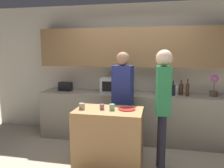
{
  "coord_description": "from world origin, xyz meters",
  "views": [
    {
      "loc": [
        0.48,
        -2.79,
        1.76
      ],
      "look_at": [
        -0.2,
        0.54,
        1.24
      ],
      "focal_mm": 35.0,
      "sensor_mm": 36.0,
      "label": 1
    }
  ],
  "objects_px": {
    "microwave": "(115,85)",
    "bottle_6": "(187,90)",
    "person_left": "(163,99)",
    "bottle_0": "(158,88)",
    "cup_2": "(112,107)",
    "bottle_5": "(181,89)",
    "potted_plant": "(214,86)",
    "plate_on_island": "(127,109)",
    "bottle_3": "(173,90)",
    "bottle_1": "(162,89)",
    "bottle_2": "(167,90)",
    "cup_1": "(82,106)",
    "toaster": "(66,86)",
    "person_center": "(123,93)",
    "bottle_4": "(176,90)",
    "cup_0": "(102,107)"
  },
  "relations": [
    {
      "from": "bottle_1",
      "to": "cup_2",
      "type": "height_order",
      "value": "bottle_1"
    },
    {
      "from": "microwave",
      "to": "bottle_2",
      "type": "height_order",
      "value": "microwave"
    },
    {
      "from": "toaster",
      "to": "plate_on_island",
      "type": "bearing_deg",
      "value": -36.3
    },
    {
      "from": "bottle_0",
      "to": "bottle_5",
      "type": "distance_m",
      "value": 0.43
    },
    {
      "from": "bottle_4",
      "to": "bottle_5",
      "type": "height_order",
      "value": "bottle_5"
    },
    {
      "from": "potted_plant",
      "to": "cup_0",
      "type": "bearing_deg",
      "value": -148.28
    },
    {
      "from": "toaster",
      "to": "bottle_3",
      "type": "distance_m",
      "value": 2.16
    },
    {
      "from": "bottle_3",
      "to": "bottle_4",
      "type": "distance_m",
      "value": 0.08
    },
    {
      "from": "bottle_0",
      "to": "person_center",
      "type": "distance_m",
      "value": 0.79
    },
    {
      "from": "cup_2",
      "to": "cup_1",
      "type": "bearing_deg",
      "value": -175.04
    },
    {
      "from": "bottle_2",
      "to": "person_left",
      "type": "xyz_separation_m",
      "value": [
        -0.11,
        -0.95,
        0.04
      ]
    },
    {
      "from": "toaster",
      "to": "bottle_1",
      "type": "relative_size",
      "value": 0.99
    },
    {
      "from": "microwave",
      "to": "bottle_5",
      "type": "height_order",
      "value": "microwave"
    },
    {
      "from": "plate_on_island",
      "to": "cup_2",
      "type": "relative_size",
      "value": 2.83
    },
    {
      "from": "person_center",
      "to": "bottle_3",
      "type": "bearing_deg",
      "value": -138.42
    },
    {
      "from": "bottle_6",
      "to": "cup_2",
      "type": "relative_size",
      "value": 3.51
    },
    {
      "from": "bottle_5",
      "to": "bottle_4",
      "type": "bearing_deg",
      "value": -157.86
    },
    {
      "from": "bottle_0",
      "to": "cup_2",
      "type": "relative_size",
      "value": 3.56
    },
    {
      "from": "toaster",
      "to": "bottle_0",
      "type": "relative_size",
      "value": 0.79
    },
    {
      "from": "potted_plant",
      "to": "bottle_1",
      "type": "relative_size",
      "value": 1.5
    },
    {
      "from": "bottle_1",
      "to": "person_left",
      "type": "height_order",
      "value": "person_left"
    },
    {
      "from": "microwave",
      "to": "plate_on_island",
      "type": "height_order",
      "value": "microwave"
    },
    {
      "from": "potted_plant",
      "to": "plate_on_island",
      "type": "xyz_separation_m",
      "value": [
        -1.45,
        -1.05,
        -0.24
      ]
    },
    {
      "from": "potted_plant",
      "to": "bottle_5",
      "type": "distance_m",
      "value": 0.58
    },
    {
      "from": "microwave",
      "to": "person_left",
      "type": "bearing_deg",
      "value": -48.94
    },
    {
      "from": "bottle_1",
      "to": "bottle_6",
      "type": "distance_m",
      "value": 0.46
    },
    {
      "from": "cup_2",
      "to": "person_center",
      "type": "xyz_separation_m",
      "value": [
        0.07,
        0.58,
        0.11
      ]
    },
    {
      "from": "bottle_1",
      "to": "bottle_5",
      "type": "xyz_separation_m",
      "value": [
        0.34,
        -0.03,
        0.01
      ]
    },
    {
      "from": "bottle_5",
      "to": "person_left",
      "type": "distance_m",
      "value": 1.13
    },
    {
      "from": "bottle_1",
      "to": "cup_1",
      "type": "bearing_deg",
      "value": -134.45
    },
    {
      "from": "bottle_4",
      "to": "cup_1",
      "type": "relative_size",
      "value": 2.79
    },
    {
      "from": "bottle_2",
      "to": "cup_0",
      "type": "distance_m",
      "value": 1.43
    },
    {
      "from": "bottle_5",
      "to": "potted_plant",
      "type": "bearing_deg",
      "value": -2.22
    },
    {
      "from": "microwave",
      "to": "bottle_1",
      "type": "distance_m",
      "value": 0.93
    },
    {
      "from": "potted_plant",
      "to": "bottle_3",
      "type": "height_order",
      "value": "potted_plant"
    },
    {
      "from": "bottle_0",
      "to": "bottle_4",
      "type": "xyz_separation_m",
      "value": [
        0.33,
        0.01,
        -0.03
      ]
    },
    {
      "from": "plate_on_island",
      "to": "bottle_3",
      "type": "bearing_deg",
      "value": 53.78
    },
    {
      "from": "microwave",
      "to": "bottle_6",
      "type": "height_order",
      "value": "bottle_6"
    },
    {
      "from": "bottle_6",
      "to": "person_center",
      "type": "xyz_separation_m",
      "value": [
        -1.12,
        -0.48,
        -0.01
      ]
    },
    {
      "from": "person_center",
      "to": "microwave",
      "type": "bearing_deg",
      "value": -53.62
    },
    {
      "from": "bottle_5",
      "to": "bottle_6",
      "type": "height_order",
      "value": "bottle_6"
    },
    {
      "from": "bottle_0",
      "to": "bottle_2",
      "type": "relative_size",
      "value": 1.29
    },
    {
      "from": "bottle_3",
      "to": "cup_2",
      "type": "distance_m",
      "value": 1.43
    },
    {
      "from": "bottle_4",
      "to": "bottle_6",
      "type": "height_order",
      "value": "bottle_6"
    },
    {
      "from": "bottle_2",
      "to": "cup_1",
      "type": "xyz_separation_m",
      "value": [
        -1.29,
        -1.08,
        -0.1
      ]
    },
    {
      "from": "bottle_2",
      "to": "plate_on_island",
      "type": "distance_m",
      "value": 1.16
    },
    {
      "from": "toaster",
      "to": "potted_plant",
      "type": "bearing_deg",
      "value": -0.0
    },
    {
      "from": "bottle_4",
      "to": "bottle_5",
      "type": "relative_size",
      "value": 0.9
    },
    {
      "from": "plate_on_island",
      "to": "cup_0",
      "type": "distance_m",
      "value": 0.37
    },
    {
      "from": "bottle_2",
      "to": "cup_1",
      "type": "relative_size",
      "value": 2.73
    }
  ]
}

